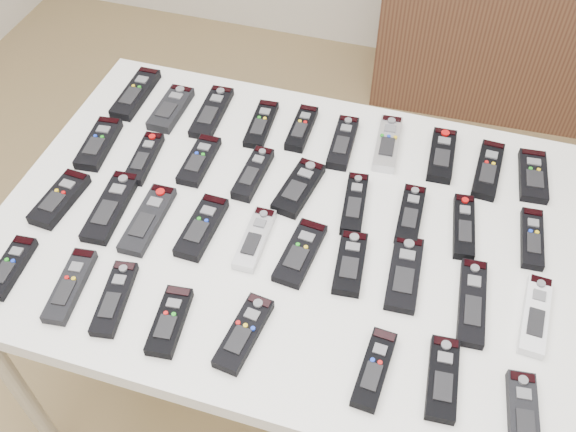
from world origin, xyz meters
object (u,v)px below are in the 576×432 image
(remote_14, at_px, (299,188))
(remote_15, at_px, (354,204))
(remote_20, at_px, (111,207))
(remote_32, at_px, (170,321))
(remote_27, at_px, (472,302))
(remote_19, at_px, (60,199))
(remote_16, at_px, (410,215))
(remote_28, at_px, (535,315))
(remote_2, at_px, (212,112))
(remote_21, at_px, (148,219))
(remote_26, at_px, (404,273))
(remote_9, at_px, (533,176))
(remote_7, at_px, (442,155))
(remote_8, at_px, (488,170))
(remote_18, at_px, (532,238))
(remote_10, at_px, (99,144))
(remote_17, at_px, (464,226))
(remote_22, at_px, (202,227))
(remote_36, at_px, (523,416))
(remote_5, at_px, (343,142))
(remote_1, at_px, (171,109))
(remote_4, at_px, (302,128))
(remote_30, at_px, (70,286))
(table, at_px, (288,239))
(remote_29, at_px, (10,267))
(remote_23, at_px, (255,239))
(remote_25, at_px, (350,263))
(remote_13, at_px, (253,174))
(remote_11, at_px, (144,158))
(remote_12, at_px, (199,160))
(remote_34, at_px, (374,369))
(remote_24, at_px, (300,253))
(remote_6, at_px, (388,144))
(remote_3, at_px, (261,124))
(remote_31, at_px, (115,298))
(remote_35, at_px, (443,378))

(remote_14, height_order, remote_15, remote_15)
(remote_20, xyz_separation_m, remote_32, (0.24, -0.23, 0.00))
(remote_27, bearing_deg, remote_19, 175.63)
(remote_14, bearing_deg, remote_32, -99.84)
(remote_16, height_order, remote_32, same)
(remote_19, relative_size, remote_28, 0.89)
(remote_2, height_order, remote_21, same)
(remote_26, bearing_deg, remote_27, -15.51)
(remote_9, bearing_deg, remote_7, 173.68)
(remote_8, xyz_separation_m, remote_18, (0.11, -0.18, -0.00))
(remote_10, distance_m, remote_17, 0.87)
(remote_22, bearing_deg, remote_36, -17.00)
(remote_5, distance_m, remote_22, 0.41)
(remote_9, distance_m, remote_28, 0.39)
(remote_1, bearing_deg, remote_17, -13.03)
(remote_4, relative_size, remote_30, 0.91)
(remote_28, bearing_deg, remote_26, 177.99)
(table, height_order, remote_4, remote_4)
(remote_28, bearing_deg, remote_20, -177.63)
(remote_8, bearing_deg, remote_29, -145.18)
(remote_23, relative_size, remote_25, 1.06)
(remote_1, distance_m, remote_14, 0.42)
(remote_8, relative_size, remote_13, 1.13)
(remote_11, relative_size, remote_17, 0.95)
(remote_15, height_order, remote_19, same)
(remote_12, distance_m, remote_13, 0.14)
(remote_13, height_order, remote_23, remote_13)
(remote_34, bearing_deg, remote_19, 168.43)
(remote_13, bearing_deg, remote_24, -45.99)
(remote_6, height_order, remote_36, same)
(remote_7, relative_size, remote_13, 1.04)
(remote_9, distance_m, remote_14, 0.54)
(remote_7, distance_m, remote_10, 0.82)
(remote_5, distance_m, remote_27, 0.51)
(remote_17, distance_m, remote_30, 0.82)
(remote_14, height_order, remote_17, same)
(remote_7, bearing_deg, remote_3, 179.27)
(remote_36, bearing_deg, remote_6, 113.54)
(remote_18, relative_size, remote_27, 0.80)
(remote_28, distance_m, remote_31, 0.81)
(remote_14, bearing_deg, remote_11, -169.44)
(remote_27, bearing_deg, remote_16, 125.25)
(remote_19, height_order, remote_34, remote_19)
(remote_21, distance_m, remote_32, 0.27)
(remote_10, distance_m, remote_30, 0.42)
(remote_4, distance_m, remote_10, 0.49)
(remote_4, distance_m, remote_26, 0.48)
(remote_10, xyz_separation_m, remote_32, (0.37, -0.41, 0.00))
(remote_10, xyz_separation_m, remote_35, (0.88, -0.37, -0.00))
(remote_23, bearing_deg, remote_24, -4.43)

